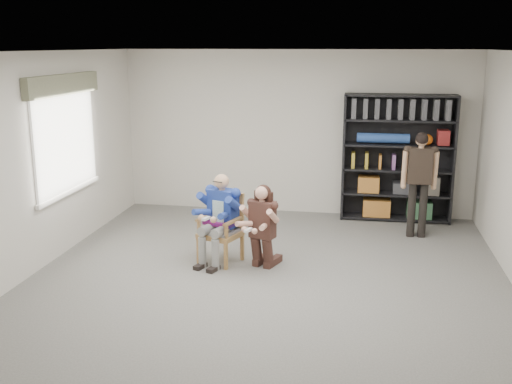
% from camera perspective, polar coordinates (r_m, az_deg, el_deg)
% --- Properties ---
extents(room_shell, '(6.00, 7.00, 2.80)m').
position_cam_1_polar(room_shell, '(6.93, 0.77, 1.57)').
color(room_shell, silver).
rests_on(room_shell, ground).
extents(floor, '(6.00, 7.00, 0.01)m').
position_cam_1_polar(floor, '(7.35, 0.74, -9.15)').
color(floor, '#605E59').
rests_on(floor, ground).
extents(window_left, '(0.16, 2.00, 1.75)m').
position_cam_1_polar(window_left, '(8.76, -17.60, 5.05)').
color(window_left, white).
rests_on(window_left, room_shell).
extents(armchair, '(0.69, 0.68, 0.94)m').
position_cam_1_polar(armchair, '(8.06, -3.42, -3.51)').
color(armchair, '#B06B3B').
rests_on(armchair, floor).
extents(seated_man, '(0.75, 0.87, 1.23)m').
position_cam_1_polar(seated_man, '(8.02, -3.43, -2.55)').
color(seated_man, navy).
rests_on(seated_man, floor).
extents(kneeling_woman, '(0.70, 0.87, 1.12)m').
position_cam_1_polar(kneeling_woman, '(7.81, 0.52, -3.37)').
color(kneeling_woman, '#3B271E').
rests_on(kneeling_woman, floor).
extents(bookshelf, '(1.80, 0.38, 2.10)m').
position_cam_1_polar(bookshelf, '(10.15, 13.32, 3.13)').
color(bookshelf, black).
rests_on(bookshelf, floor).
extents(standing_man, '(0.50, 0.29, 1.62)m').
position_cam_1_polar(standing_man, '(9.35, 15.25, 0.62)').
color(standing_man, '#2C221B').
rests_on(standing_man, floor).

